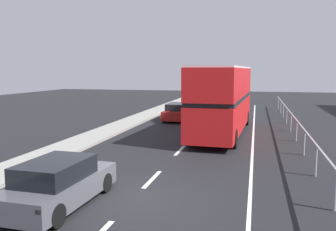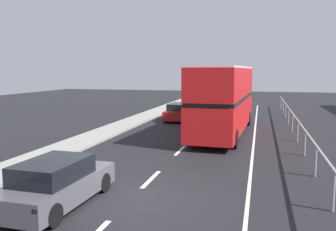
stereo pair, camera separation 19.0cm
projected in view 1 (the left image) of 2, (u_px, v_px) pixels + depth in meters
ground_plane at (136, 198)px, 11.50m from camera, size 74.02×120.00×0.10m
lane_paint_markings at (227, 147)px, 18.87m from camera, size 3.70×46.00×0.01m
bridge_side_railing at (300, 129)px, 18.63m from camera, size 0.10×42.00×1.23m
double_decker_bus_red at (223, 98)px, 22.53m from camera, size 3.09×11.48×4.25m
hatchback_car_near at (59, 184)px, 10.63m from camera, size 1.91×4.30×1.42m
sedan_car_ahead at (178, 112)px, 29.11m from camera, size 1.86×4.56×1.38m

